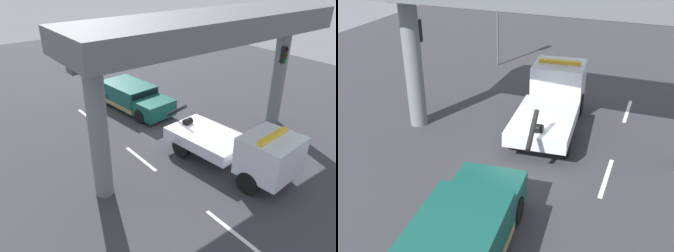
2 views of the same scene
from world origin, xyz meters
TOP-DOWN VIEW (x-y plane):
  - ground_plane at (0.00, 0.00)m, footprint 60.00×40.00m
  - lane_stripe_west at (-6.00, -2.97)m, footprint 2.60×0.16m
  - lane_stripe_mid at (0.00, -2.97)m, footprint 2.60×0.16m
  - lane_stripe_east at (6.00, -2.97)m, footprint 2.60×0.16m
  - tow_truck_white at (3.58, 0.07)m, footprint 7.34×2.94m
  - towed_van_green at (-5.30, -0.01)m, footprint 5.38×2.65m
  - overpass_structure at (1.27, 0.00)m, footprint 3.60×13.12m
  - traffic_light_near at (1.52, 5.37)m, footprint 0.39×0.32m

SIDE VIEW (x-z plane):
  - ground_plane at x=0.00m, z-range -0.10..0.00m
  - lane_stripe_west at x=-6.00m, z-range 0.00..0.01m
  - lane_stripe_mid at x=0.00m, z-range 0.00..0.01m
  - lane_stripe_east at x=6.00m, z-range 0.00..0.01m
  - towed_van_green at x=-5.30m, z-range -0.01..1.57m
  - tow_truck_white at x=3.58m, z-range -0.03..2.43m
  - traffic_light_near at x=1.52m, z-range 1.04..5.63m
  - overpass_structure at x=1.27m, z-range 2.41..9.06m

